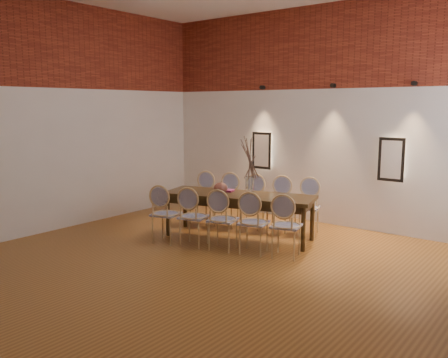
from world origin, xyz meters
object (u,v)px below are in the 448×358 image
Objects in this scene: chair_far_c at (252,203)px; bowl at (221,188)px; chair_near_c at (223,219)px; vase at (250,186)px; chair_near_b at (194,217)px; chair_far_d at (279,205)px; chair_near_a at (166,214)px; chair_far_a at (202,199)px; chair_near_e at (286,226)px; chair_far_e at (307,207)px; dining_table at (239,216)px; chair_far_b at (226,201)px; chair_near_d at (254,222)px; book at (226,190)px.

chair_far_c reaches higher than bowl.
vase reaches higher than chair_near_c.
chair_far_d is (0.60, 1.58, 0.00)m from chair_near_b.
chair_near_c is at bearing 0.00° from chair_near_a.
chair_near_b is at bearing 110.12° from chair_far_a.
chair_near_a is 3.92× the size of bowl.
chair_far_a is 3.13× the size of vase.
bowl is at bearing 133.41° from chair_far_a.
chair_far_d is at bearing 180.00° from chair_far_c.
chair_near_e is 1.49m from bowl.
chair_far_e is at bearing -180.00° from chair_far_c.
chair_far_a reaches higher than dining_table.
vase reaches higher than chair_near_a.
chair_near_a and chair_near_c have the same top height.
chair_near_a is at bearing 69.88° from chair_far_b.
chair_near_c is at bearing 180.00° from chair_near_d.
chair_near_a is 1.01m from bowl.
chair_near_a is at bearing -180.00° from chair_near_e.
book is (-0.04, 0.20, -0.07)m from bowl.
vase is at bearing 40.10° from chair_far_e.
chair_near_c and chair_far_a have the same top height.
chair_near_a is at bearing -145.68° from dining_table.
chair_near_a is 1.99m from chair_near_e.
dining_table is 2.65× the size of chair_far_c.
chair_near_b is 0.76m from bowl.
dining_table is at bearing 34.32° from chair_far_e.
bowl is at bearing 42.37° from chair_near_a.
chair_far_e is (1.56, 1.84, 0.00)m from chair_near_a.
chair_far_e is at bearing 55.44° from vase.
book is (-0.15, -0.59, 0.30)m from chair_far_c.
chair_near_b is 1.69m from chair_far_d.
dining_table is 10.39× the size of bowl.
chair_near_a is 1.00m from chair_near_c.
chair_far_b is (0.48, 0.13, 0.00)m from chair_far_a.
chair_near_e is (1.44, 0.40, 0.00)m from chair_near_b.
vase is 1.25× the size of bowl.
chair_far_b is (-0.66, 0.52, 0.09)m from dining_table.
chair_far_b reaches higher than book.
chair_far_c is at bearing 180.00° from chair_far_b.
chair_far_c is (0.96, 0.26, 0.00)m from chair_far_a.
chair_near_b is at bearing -126.22° from dining_table.
chair_far_a is (-1.80, 0.92, 0.00)m from chair_near_d.
chair_near_d is at bearing -22.75° from bowl.
chair_far_d reaches higher than book.
chair_far_a and chair_far_d have the same top height.
chair_near_d and chair_far_d have the same top height.
dining_table is 2.65× the size of chair_near_b.
bowl is at bearing 104.77° from chair_far_b.
chair_far_c reaches higher than dining_table.
chair_near_e is at bearing -34.32° from dining_table.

